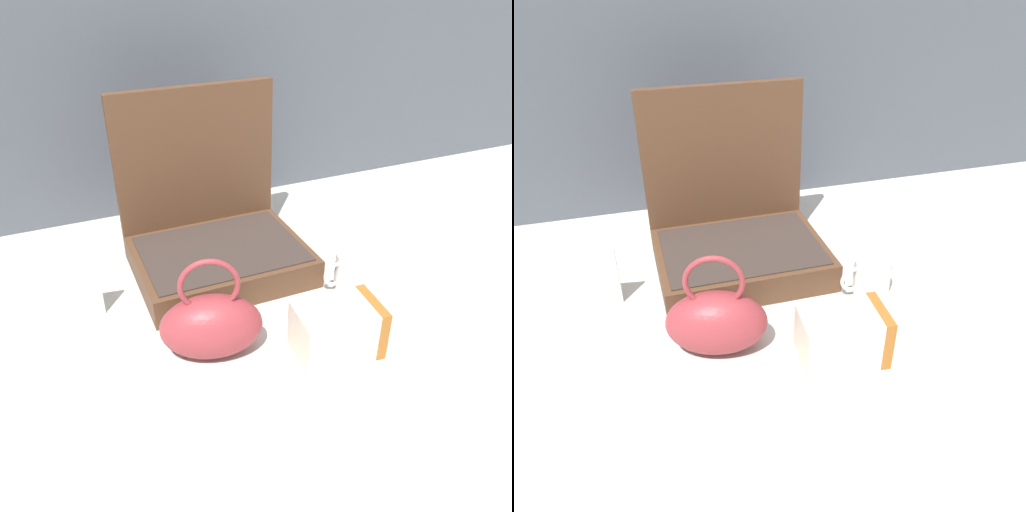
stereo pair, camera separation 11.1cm
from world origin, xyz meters
TOP-DOWN VIEW (x-y plane):
  - ground_plane at (0.00, 0.00)m, footprint 6.00×6.00m
  - open_suitcase at (-0.06, 0.18)m, footprint 0.41×0.33m
  - teal_pouch_handbag at (-0.17, -0.13)m, footprint 0.23×0.16m
  - cream_toiletry_bag at (0.09, -0.23)m, footprint 0.24×0.13m
  - coffee_mug at (0.21, -0.04)m, footprint 0.12×0.09m
  - info_card_left at (-0.39, 0.09)m, footprint 0.09×0.02m

SIDE VIEW (x-z plane):
  - ground_plane at x=0.00m, z-range 0.00..0.00m
  - coffee_mug at x=0.21m, z-range 0.00..0.09m
  - cream_toiletry_bag at x=0.09m, z-range 0.00..0.11m
  - teal_pouch_handbag at x=-0.17m, z-range -0.04..0.18m
  - info_card_left at x=-0.39m, z-range 0.00..0.14m
  - open_suitcase at x=-0.06m, z-range -0.12..0.30m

